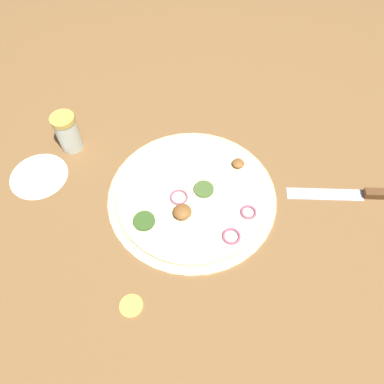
{
  "coord_description": "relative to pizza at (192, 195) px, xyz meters",
  "views": [
    {
      "loc": [
        -0.16,
        -0.43,
        0.71
      ],
      "look_at": [
        0.0,
        0.0,
        0.02
      ],
      "focal_mm": 35.0,
      "sensor_mm": 36.0,
      "label": 1
    }
  ],
  "objects": [
    {
      "name": "pizza",
      "position": [
        0.0,
        0.0,
        0.0
      ],
      "size": [
        0.38,
        0.38,
        0.03
      ],
      "color": "beige",
      "rests_on": "ground_plane"
    },
    {
      "name": "knife",
      "position": [
        0.38,
        -0.14,
        0.0
      ],
      "size": [
        0.26,
        0.13,
        0.02
      ],
      "rotation": [
        0.0,
        0.0,
        2.74
      ],
      "color": "silver",
      "rests_on": "ground_plane"
    },
    {
      "name": "flour_patch",
      "position": [
        -0.31,
        0.18,
        -0.01
      ],
      "size": [
        0.13,
        0.13,
        0.0
      ],
      "color": "white",
      "rests_on": "ground_plane"
    },
    {
      "name": "ground_plane",
      "position": [
        0.0,
        0.0,
        -0.01
      ],
      "size": [
        3.0,
        3.0,
        0.0
      ],
      "primitive_type": "plane",
      "color": "brown"
    },
    {
      "name": "loose_cap",
      "position": [
        -0.2,
        -0.19,
        -0.0
      ],
      "size": [
        0.05,
        0.05,
        0.01
      ],
      "color": "gold",
      "rests_on": "ground_plane"
    },
    {
      "name": "spice_jar",
      "position": [
        -0.22,
        0.25,
        0.04
      ],
      "size": [
        0.06,
        0.06,
        0.1
      ],
      "color": "silver",
      "rests_on": "ground_plane"
    }
  ]
}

